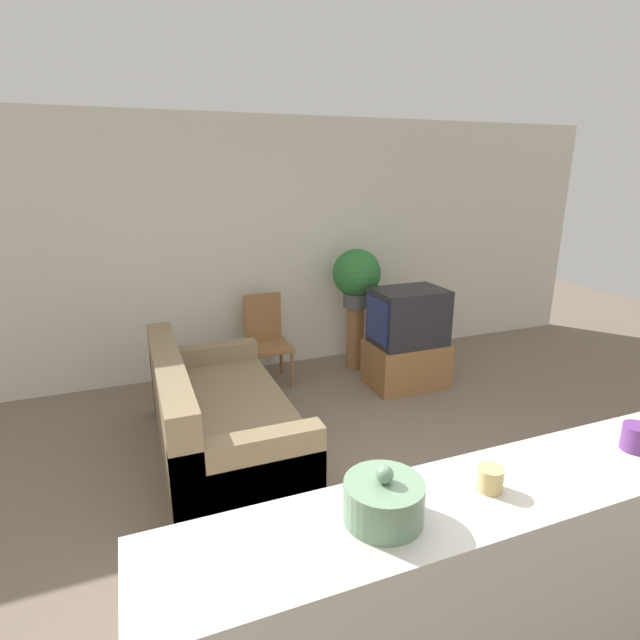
{
  "coord_description": "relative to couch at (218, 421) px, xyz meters",
  "views": [
    {
      "loc": [
        -1.11,
        -1.8,
        2.17
      ],
      "look_at": [
        0.47,
        2.23,
        0.85
      ],
      "focal_mm": 28.0,
      "sensor_mm": 36.0,
      "label": 1
    }
  ],
  "objects": [
    {
      "name": "television",
      "position": [
        2.05,
        0.64,
        0.45
      ],
      "size": [
        0.72,
        0.51,
        0.56
      ],
      "color": "#232328",
      "rests_on": "tv_stand"
    },
    {
      "name": "wall_back",
      "position": [
        0.58,
        1.72,
        1.05
      ],
      "size": [
        9.0,
        0.06,
        2.7
      ],
      "color": "beige",
      "rests_on": "ground_plane"
    },
    {
      "name": "foreground_counter",
      "position": [
        0.58,
        -2.33,
        0.25
      ],
      "size": [
        2.44,
        0.44,
        1.08
      ],
      "color": "beige",
      "rests_on": "ground_plane"
    },
    {
      "name": "coffee_tin",
      "position": [
        1.3,
        -2.33,
        0.84
      ],
      "size": [
        0.11,
        0.11,
        0.11
      ],
      "color": "#66337F",
      "rests_on": "foreground_counter"
    },
    {
      "name": "potted_plant",
      "position": [
        1.77,
        1.27,
        0.77
      ],
      "size": [
        0.52,
        0.52,
        0.63
      ],
      "color": "#4C4C51",
      "rests_on": "plant_stand"
    },
    {
      "name": "plant_stand",
      "position": [
        1.77,
        1.27,
        0.06
      ],
      "size": [
        0.2,
        0.2,
        0.72
      ],
      "color": "olive",
      "rests_on": "ground_plane"
    },
    {
      "name": "wooden_chair",
      "position": [
        0.75,
        1.29,
        0.19
      ],
      "size": [
        0.44,
        0.44,
        0.92
      ],
      "color": "olive",
      "rests_on": "ground_plane"
    },
    {
      "name": "ground_plane",
      "position": [
        0.58,
        -1.71,
        -0.3
      ],
      "size": [
        14.0,
        14.0,
        0.0
      ],
      "primitive_type": "plane",
      "color": "#756656"
    },
    {
      "name": "candle_jar",
      "position": [
        0.58,
        -2.33,
        0.83
      ],
      "size": [
        0.09,
        0.09,
        0.09
      ],
      "color": "tan",
      "rests_on": "foreground_counter"
    },
    {
      "name": "decorative_bowl",
      "position": [
        0.16,
        -2.33,
        0.86
      ],
      "size": [
        0.26,
        0.26,
        0.19
      ],
      "color": "gray",
      "rests_on": "foreground_counter"
    },
    {
      "name": "tv_stand",
      "position": [
        2.06,
        0.64,
        -0.07
      ],
      "size": [
        0.78,
        0.54,
        0.46
      ],
      "color": "olive",
      "rests_on": "ground_plane"
    },
    {
      "name": "couch",
      "position": [
        0.0,
        0.0,
        0.0
      ],
      "size": [
        0.96,
        1.88,
        0.86
      ],
      "color": "#847051",
      "rests_on": "ground_plane"
    }
  ]
}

